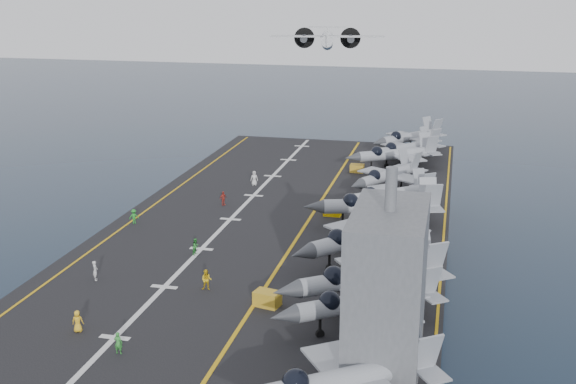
% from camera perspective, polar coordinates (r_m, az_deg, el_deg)
% --- Properties ---
extents(ground, '(500.00, 500.00, 0.00)m').
position_cam_1_polar(ground, '(87.13, -0.61, -8.96)').
color(ground, '#142135').
rests_on(ground, ground).
extents(hull, '(36.00, 90.00, 10.00)m').
position_cam_1_polar(hull, '(85.12, -0.62, -5.92)').
color(hull, '#56595E').
rests_on(hull, ground).
extents(flight_deck, '(38.00, 92.00, 0.40)m').
position_cam_1_polar(flight_deck, '(83.29, -0.63, -2.60)').
color(flight_deck, black).
rests_on(flight_deck, hull).
extents(foul_line, '(0.35, 90.00, 0.02)m').
position_cam_1_polar(foul_line, '(82.59, 1.40, -2.61)').
color(foul_line, gold).
rests_on(foul_line, flight_deck).
extents(landing_centerline, '(0.50, 90.00, 0.02)m').
position_cam_1_polar(landing_centerline, '(84.77, -4.57, -2.16)').
color(landing_centerline, silver).
rests_on(landing_centerline, flight_deck).
extents(deck_edge_port, '(0.25, 90.00, 0.02)m').
position_cam_1_polar(deck_edge_port, '(88.62, -11.37, -1.61)').
color(deck_edge_port, gold).
rests_on(deck_edge_port, flight_deck).
extents(deck_edge_stbd, '(0.25, 90.00, 0.02)m').
position_cam_1_polar(deck_edge_stbd, '(81.07, 12.20, -3.36)').
color(deck_edge_stbd, gold).
rests_on(deck_edge_stbd, flight_deck).
extents(island_superstructure, '(5.00, 10.00, 15.00)m').
position_cam_1_polar(island_superstructure, '(50.51, 7.88, -6.33)').
color(island_superstructure, '#56595E').
rests_on(island_superstructure, flight_deck).
extents(fighter_jet_0, '(17.95, 16.71, 5.19)m').
position_cam_1_polar(fighter_jet_0, '(47.44, 4.43, -14.44)').
color(fighter_jet_0, '#9FA6B0').
rests_on(fighter_jet_0, flight_deck).
extents(fighter_jet_1, '(17.22, 16.08, 4.98)m').
position_cam_1_polar(fighter_jet_1, '(58.31, 6.16, -8.44)').
color(fighter_jet_1, '#9FA8B0').
rests_on(fighter_jet_1, flight_deck).
extents(fighter_jet_2, '(18.82, 17.50, 5.44)m').
position_cam_1_polar(fighter_jet_2, '(62.24, 6.53, -6.57)').
color(fighter_jet_2, gray).
rests_on(fighter_jet_2, flight_deck).
extents(fighter_jet_3, '(18.07, 18.63, 5.42)m').
position_cam_1_polar(fighter_jet_3, '(71.71, 6.00, -3.41)').
color(fighter_jet_3, '#8C939A').
rests_on(fighter_jet_3, flight_deck).
extents(fighter_jet_4, '(17.72, 14.20, 5.37)m').
position_cam_1_polar(fighter_jet_4, '(81.79, 7.34, -0.97)').
color(fighter_jet_4, '#9AA2AC').
rests_on(fighter_jet_4, flight_deck).
extents(fighter_jet_5, '(15.61, 14.86, 4.52)m').
position_cam_1_polar(fighter_jet_5, '(87.78, 8.13, -0.09)').
color(fighter_jet_5, '#9BA5AC').
rests_on(fighter_jet_5, flight_deck).
extents(fighter_jet_6, '(14.80, 16.41, 4.75)m').
position_cam_1_polar(fighter_jet_6, '(95.93, 7.93, 1.41)').
color(fighter_jet_6, gray).
rests_on(fighter_jet_6, flight_deck).
extents(fighter_jet_7, '(17.32, 15.71, 5.01)m').
position_cam_1_polar(fighter_jet_7, '(107.39, 8.57, 3.06)').
color(fighter_jet_7, '#96A0A7').
rests_on(fighter_jet_7, flight_deck).
extents(fighter_jet_8, '(16.58, 17.08, 4.97)m').
position_cam_1_polar(fighter_jet_8, '(111.30, 9.31, 3.48)').
color(fighter_jet_8, gray).
rests_on(fighter_jet_8, flight_deck).
extents(tow_cart_a, '(2.45, 1.87, 1.31)m').
position_cam_1_polar(tow_cart_a, '(62.53, -1.65, -8.41)').
color(tow_cart_a, gold).
rests_on(tow_cart_a, flight_deck).
extents(tow_cart_b, '(2.10, 1.38, 1.25)m').
position_cam_1_polar(tow_cart_b, '(85.90, 3.54, -1.46)').
color(tow_cart_b, '#D7A706').
rests_on(tow_cart_b, flight_deck).
extents(tow_cart_c, '(2.00, 1.32, 1.18)m').
position_cam_1_polar(tow_cart_c, '(105.67, 5.48, 1.88)').
color(tow_cart_c, gold).
rests_on(tow_cart_c, flight_deck).
extents(crew_0, '(1.23, 0.98, 1.81)m').
position_cam_1_polar(crew_0, '(60.43, -16.29, -9.78)').
color(crew_0, gold).
rests_on(crew_0, flight_deck).
extents(crew_1, '(1.20, 1.36, 1.89)m').
position_cam_1_polar(crew_1, '(69.80, -14.99, -6.02)').
color(crew_1, silver).
rests_on(crew_1, flight_deck).
extents(crew_2, '(0.84, 1.13, 1.73)m').
position_cam_1_polar(crew_2, '(74.19, -7.29, -4.29)').
color(crew_2, '#2D8D33').
rests_on(crew_2, flight_deck).
extents(crew_3, '(1.21, 1.02, 1.71)m').
position_cam_1_polar(crew_3, '(84.69, -12.07, -1.90)').
color(crew_3, '#209428').
rests_on(crew_3, flight_deck).
extents(crew_4, '(1.17, 1.28, 1.78)m').
position_cam_1_polar(crew_4, '(89.92, -5.15, -0.50)').
color(crew_4, '#B63429').
rests_on(crew_4, flight_deck).
extents(crew_5, '(1.37, 1.09, 1.99)m').
position_cam_1_polar(crew_5, '(98.39, -2.68, 1.10)').
color(crew_5, silver).
rests_on(crew_5, flight_deck).
extents(crew_6, '(1.09, 0.75, 1.77)m').
position_cam_1_polar(crew_6, '(56.40, -13.27, -11.53)').
color(crew_6, green).
rests_on(crew_6, flight_deck).
extents(crew_7, '(1.23, 0.89, 1.93)m').
position_cam_1_polar(crew_7, '(65.83, -6.46, -6.91)').
color(crew_7, yellow).
rests_on(crew_7, flight_deck).
extents(transport_plane, '(22.50, 17.18, 4.83)m').
position_cam_1_polar(transport_plane, '(131.91, 3.11, 11.66)').
color(transport_plane, silver).
extents(fighter_jet_9, '(16.58, 17.08, 4.97)m').
position_cam_1_polar(fighter_jet_9, '(119.59, 9.61, 4.36)').
color(fighter_jet_9, gray).
rests_on(fighter_jet_9, flight_deck).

